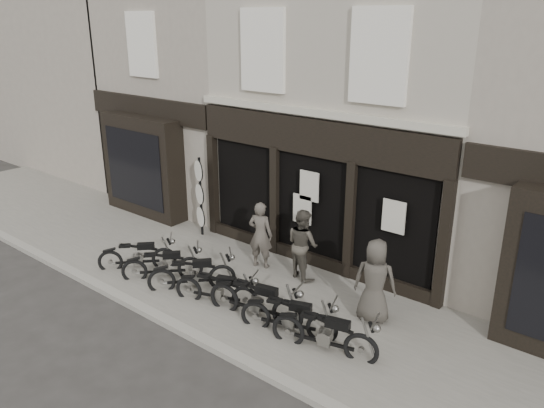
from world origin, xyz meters
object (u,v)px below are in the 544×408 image
Objects in this scene: motorcycle_2 at (193,277)px; motorcycle_6 at (325,337)px; motorcycle_3 at (218,292)px; man_right at (375,281)px; motorcycle_4 at (256,304)px; motorcycle_5 at (290,320)px; motorcycle_1 at (164,268)px; man_left at (260,235)px; motorcycle_0 at (138,258)px; advert_sign_post at (200,200)px; man_centre at (303,244)px.

motorcycle_6 is at bearing -49.87° from motorcycle_2.
motorcycle_3 is 3.47m from man_right.
motorcycle_4 is (1.05, 0.11, 0.04)m from motorcycle_3.
motorcycle_5 is 0.92m from motorcycle_6.
motorcycle_1 is at bearing 161.36° from motorcycle_5.
man_left reaches higher than motorcycle_2.
motorcycle_1 is 3.86m from motorcycle_5.
motorcycle_2 is at bearing 58.41° from man_left.
man_left is at bearing 82.14° from motorcycle_3.
motorcycle_1 is at bearing -43.34° from motorcycle_0.
motorcycle_3 is at bearing 166.06° from motorcycle_6.
motorcycle_2 is 2.01m from motorcycle_4.
motorcycle_3 is 2.87m from motorcycle_6.
motorcycle_3 is 0.90× the size of motorcycle_6.
motorcycle_2 is at bearing 0.19° from man_right.
motorcycle_3 is 2.16m from man_left.
motorcycle_4 reaches higher than motorcycle_5.
motorcycle_2 is 3.83m from motorcycle_6.
motorcycle_2 is 2.91m from motorcycle_5.
man_left is (1.46, 1.97, 0.61)m from motorcycle_1.
advert_sign_post is (-2.70, 0.50, 0.20)m from man_left.
motorcycle_6 is at bearing -24.43° from motorcycle_5.
motorcycle_4 is 2.22m from man_centre.
motorcycle_0 is 3.18m from man_left.
man_right is at bearing -29.54° from motorcycle_1.
motorcycle_0 is at bearing -4.46° from man_right.
advert_sign_post reaches higher than motorcycle_4.
motorcycle_2 is 2.03m from man_left.
advert_sign_post is (-2.20, 2.38, 0.80)m from motorcycle_2.
man_centre is at bearing 86.65° from motorcycle_4.
motorcycle_0 is at bearing -58.84° from advert_sign_post.
motorcycle_0 is at bearing 23.72° from man_left.
advert_sign_post is at bearing 120.78° from motorcycle_3.
motorcycle_5 is at bearing 124.57° from man_left.
advert_sign_post reaches higher than man_left.
man_centre is at bearing 3.45° from motorcycle_2.
advert_sign_post reaches higher than motorcycle_2.
motorcycle_0 is 0.94× the size of motorcycle_2.
motorcycle_5 is 1.14× the size of man_left.
man_right reaches higher than motorcycle_2.
motorcycle_0 is 4.79m from motorcycle_5.
man_right reaches higher than man_centre.
man_centre is at bearing 120.11° from motorcycle_6.
motorcycle_2 is 0.96× the size of man_left.
motorcycle_0 is at bearing 161.87° from motorcycle_5.
motorcycle_0 is at bearing 169.19° from motorcycle_4.
man_centre is 3.89m from advert_sign_post.
motorcycle_5 is 5.72m from advert_sign_post.
motorcycle_2 is at bearing 69.29° from man_centre.
advert_sign_post is (-6.19, 0.96, 0.17)m from man_right.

